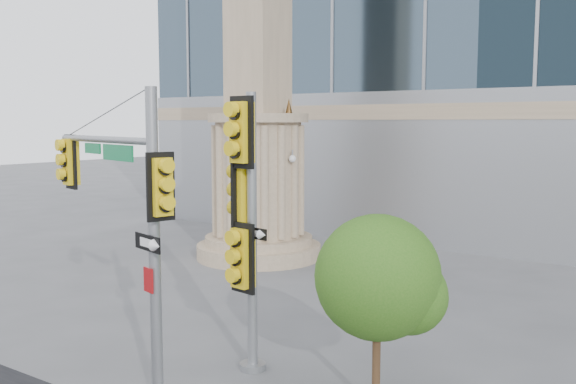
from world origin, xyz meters
The scene contains 5 objects.
ground centered at (0.00, 0.00, 0.00)m, with size 120.00×120.00×0.00m, color #545456.
monument centered at (-6.00, 9.00, 5.52)m, with size 4.40×4.40×16.60m.
main_signal_pole centered at (-1.10, -1.25, 3.34)m, with size 4.09×1.45×5.39m.
secondary_signal_pole centered at (0.12, 0.57, 3.16)m, with size 0.93×0.78×5.38m.
street_tree centered at (3.03, 0.46, 2.19)m, with size 2.13×2.08×3.32m.
Camera 1 is at (7.66, -8.86, 4.82)m, focal length 40.00 mm.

